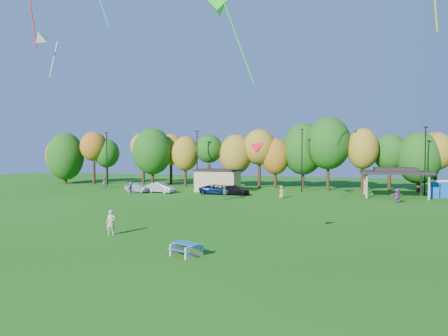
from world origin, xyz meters
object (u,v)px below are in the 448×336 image
(kite_flyer, at_px, (111,222))
(car_d, at_px, (234,190))
(picnic_table, at_px, (186,248))
(car_b, at_px, (161,188))
(porta_potties, at_px, (444,189))
(car_c, at_px, (217,189))
(car_a, at_px, (138,187))

(kite_flyer, distance_m, car_d, 28.00)
(picnic_table, distance_m, car_d, 32.17)
(car_b, bearing_deg, porta_potties, -70.12)
(car_c, bearing_deg, porta_potties, -76.67)
(kite_flyer, relative_size, car_b, 0.39)
(picnic_table, bearing_deg, kite_flyer, 176.55)
(porta_potties, xyz_separation_m, car_c, (-28.62, -4.40, -0.44))
(car_a, bearing_deg, kite_flyer, -138.93)
(car_c, height_order, car_d, car_c)
(porta_potties, distance_m, kite_flyer, 42.33)
(kite_flyer, xyz_separation_m, car_b, (-9.74, 27.74, -0.14))
(kite_flyer, xyz_separation_m, car_c, (-1.50, 28.11, -0.20))
(car_b, distance_m, car_d, 10.74)
(kite_flyer, distance_m, car_b, 29.40)
(picnic_table, relative_size, kite_flyer, 1.17)
(picnic_table, relative_size, car_c, 0.42)
(picnic_table, xyz_separation_m, kite_flyer, (-6.96, 3.63, 0.45))
(kite_flyer, height_order, car_d, kite_flyer)
(porta_potties, bearing_deg, car_a, -173.06)
(car_a, bearing_deg, car_d, -72.96)
(car_b, xyz_separation_m, car_c, (8.24, 0.37, -0.06))
(porta_potties, height_order, car_a, porta_potties)
(car_b, height_order, car_c, car_b)
(car_b, bearing_deg, kite_flyer, -148.14)
(kite_flyer, relative_size, car_d, 0.39)
(car_a, distance_m, car_c, 11.72)
(car_a, distance_m, car_d, 14.21)
(porta_potties, xyz_separation_m, car_a, (-40.33, -4.91, -0.39))
(car_a, xyz_separation_m, car_b, (3.47, 0.14, 0.01))
(picnic_table, xyz_separation_m, car_a, (-20.17, 31.22, 0.31))
(porta_potties, bearing_deg, picnic_table, -119.16)
(car_b, bearing_deg, car_d, -76.20)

